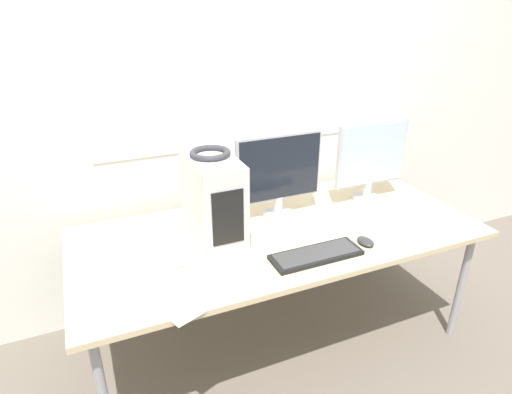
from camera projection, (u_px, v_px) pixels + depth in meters
wall_back at (236, 83)px, 2.41m from camera, size 8.00×0.07×2.70m
desk at (279, 237)px, 2.20m from camera, size 2.05×0.91×0.71m
pc_tower at (212, 198)px, 2.04m from camera, size 0.21×0.45×0.43m
headphones at (210, 153)px, 1.95m from camera, size 0.19×0.19×0.03m
monitor_main at (279, 172)px, 2.24m from camera, size 0.48×0.16×0.46m
monitor_right_near at (371, 159)px, 2.42m from camera, size 0.45×0.16×0.47m
keyboard at (316, 255)px, 1.96m from camera, size 0.43×0.15×0.02m
mouse at (366, 241)px, 2.06m from camera, size 0.07×0.10×0.03m
cell_phone at (175, 261)px, 1.92m from camera, size 0.07×0.13×0.01m
paper_sheet_left at (179, 296)px, 1.70m from camera, size 0.30×0.35×0.00m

